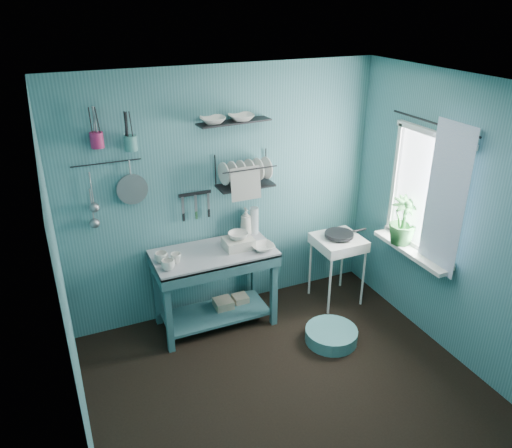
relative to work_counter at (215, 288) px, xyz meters
name	(u,v)px	position (x,y,z in m)	size (l,w,h in m)	color
floor	(291,392)	(0.25, -1.18, -0.41)	(3.20, 3.20, 0.00)	black
ceiling	(303,91)	(0.25, -1.18, 2.09)	(3.20, 3.20, 0.00)	silver
wall_back	(225,195)	(0.25, 0.32, 0.84)	(3.20, 3.20, 0.00)	#3A7076
wall_front	(440,401)	(0.25, -2.68, 0.84)	(3.20, 3.20, 0.00)	#3A7076
wall_left	(68,314)	(-1.35, -1.18, 0.84)	(3.00, 3.00, 0.00)	#3A7076
wall_right	(461,226)	(1.85, -1.18, 0.84)	(3.00, 3.00, 0.00)	#3A7076
work_counter	(215,288)	(0.00, 0.00, 0.00)	(1.16, 0.58, 0.82)	#2D595F
mug_left	(168,265)	(-0.48, -0.16, 0.46)	(0.12, 0.12, 0.10)	silver
mug_mid	(176,258)	(-0.38, -0.06, 0.46)	(0.10, 0.10, 0.09)	silver
mug_right	(161,257)	(-0.50, 0.00, 0.46)	(0.12, 0.12, 0.10)	silver
wash_tub	(238,243)	(0.25, -0.02, 0.46)	(0.28, 0.22, 0.10)	beige
tub_bowl	(238,236)	(0.25, -0.02, 0.54)	(0.20, 0.20, 0.06)	silver
soap_bottle	(246,222)	(0.42, 0.20, 0.56)	(0.12, 0.12, 0.30)	beige
water_bottle	(254,221)	(0.52, 0.22, 0.55)	(0.09, 0.09, 0.28)	#B2C1C7
counter_bowl	(263,247)	(0.45, -0.15, 0.44)	(0.22, 0.22, 0.05)	silver
hotplate_stand	(336,269)	(1.34, -0.10, -0.04)	(0.47, 0.47, 0.75)	white
frying_pan	(339,234)	(1.34, -0.10, 0.38)	(0.30, 0.30, 0.04)	black
knife_strip	(195,194)	(-0.07, 0.29, 0.91)	(0.32, 0.02, 0.03)	black
dish_rack	(245,171)	(0.42, 0.19, 1.11)	(0.55, 0.24, 0.32)	black
upper_shelf	(234,122)	(0.32, 0.22, 1.58)	(0.70, 0.18, 0.01)	black
shelf_bowl_left	(213,117)	(0.12, 0.22, 1.64)	(0.23, 0.23, 0.06)	silver
shelf_bowl_right	(241,117)	(0.39, 0.22, 1.62)	(0.23, 0.23, 0.06)	silver
utensil_cup_magenta	(97,140)	(-0.90, 0.24, 1.54)	(0.11, 0.11, 0.13)	#AF2058
utensil_cup_teal	(131,143)	(-0.63, 0.24, 1.48)	(0.11, 0.11, 0.13)	teal
colander	(132,189)	(-0.65, 0.27, 1.05)	(0.28, 0.28, 0.03)	gray
ladle_outer	(91,189)	(-1.00, 0.28, 1.11)	(0.01, 0.01, 0.30)	gray
ladle_inner	(92,205)	(-1.01, 0.28, 0.96)	(0.01, 0.01, 0.30)	gray
hook_rail	(106,163)	(-0.84, 0.29, 1.32)	(0.01, 0.01, 0.60)	black
window_glass	(426,193)	(1.83, -0.73, 0.99)	(1.10, 1.10, 0.00)	white
windowsill	(411,251)	(1.75, -0.73, 0.40)	(0.16, 0.95, 0.04)	white
curtain	(445,200)	(1.77, -1.03, 1.04)	(1.35, 1.35, 0.00)	white
curtain_rod	(433,123)	(1.79, -0.73, 1.64)	(0.02, 0.02, 1.05)	black
potted_plant	(403,221)	(1.74, -0.57, 0.66)	(0.27, 0.27, 0.48)	#2A6A2F
storage_tin_large	(223,309)	(0.10, 0.05, -0.30)	(0.18, 0.18, 0.22)	gray
storage_tin_small	(240,304)	(0.30, 0.08, -0.31)	(0.15, 0.15, 0.20)	gray
floor_basin	(331,335)	(0.92, -0.72, -0.35)	(0.50, 0.50, 0.13)	teal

